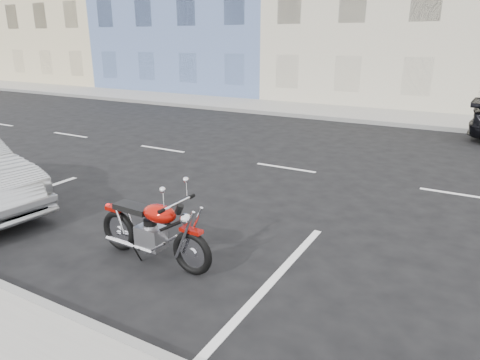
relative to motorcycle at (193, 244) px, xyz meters
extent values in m
plane|color=black|center=(1.02, 5.39, -0.47)|extent=(120.00, 120.00, 0.00)
cube|color=gray|center=(-3.98, 14.09, -0.39)|extent=(80.00, 3.40, 0.15)
cube|color=gray|center=(-3.98, 12.39, -0.39)|extent=(80.00, 0.12, 0.16)
cube|color=beige|center=(-24.98, 21.69, 5.53)|extent=(12.00, 12.00, 12.00)
torus|color=black|center=(0.70, -0.02, -0.16)|extent=(0.65, 0.13, 0.65)
torus|color=black|center=(-0.70, 0.02, -0.16)|extent=(0.65, 0.13, 0.65)
cube|color=#980C05|center=(0.70, -0.02, 0.18)|extent=(0.33, 0.14, 0.05)
cube|color=#980C05|center=(-0.74, 0.02, 0.20)|extent=(0.29, 0.16, 0.06)
cube|color=gray|center=(-0.05, 0.00, -0.10)|extent=(0.41, 0.30, 0.33)
ellipsoid|color=#980C05|center=(0.15, 0.00, 0.30)|extent=(0.55, 0.35, 0.26)
cube|color=black|center=(-0.36, 0.01, 0.28)|extent=(0.61, 0.27, 0.09)
cylinder|color=silver|center=(0.48, -0.02, 0.53)|extent=(0.06, 0.68, 0.03)
sphere|color=silver|center=(0.61, -0.02, 0.32)|extent=(0.16, 0.16, 0.16)
cylinder|color=silver|center=(-0.37, -0.12, -0.26)|extent=(0.92, 0.11, 0.08)
cylinder|color=silver|center=(-0.36, 0.15, -0.26)|extent=(0.92, 0.11, 0.08)
cylinder|color=silver|center=(0.65, -0.02, 0.13)|extent=(0.37, 0.05, 0.77)
cylinder|color=black|center=(0.17, -0.01, 0.06)|extent=(0.78, 0.07, 0.48)
camera|label=1|loc=(3.13, -4.24, 2.64)|focal=32.00mm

